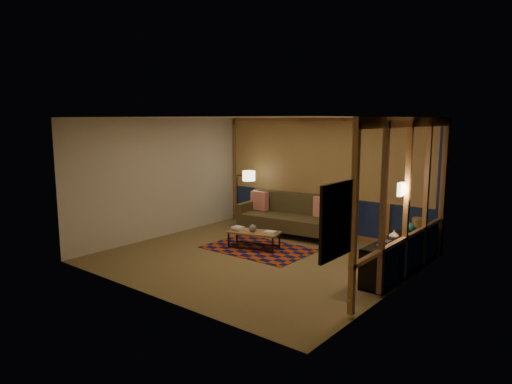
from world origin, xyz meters
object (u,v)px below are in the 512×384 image
Objects in this scene: floor_lamp at (237,198)px; bookshelf at (402,253)px; sofa at (288,215)px; coffee_table at (254,240)px.

floor_lamp reaches higher than bookshelf.
sofa reaches higher than coffee_table.
coffee_table is (0.06, -1.32, -0.29)m from sofa.
floor_lamp is 4.61m from bookshelf.
coffee_table is 0.75× the size of floor_lamp.
sofa is 2.14× the size of coffee_table.
coffee_table is at bearing -51.09° from floor_lamp.
coffee_table is 3.01m from bookshelf.
floor_lamp is (-1.51, -0.05, 0.24)m from sofa.
bookshelf is (2.96, 0.50, 0.15)m from coffee_table.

